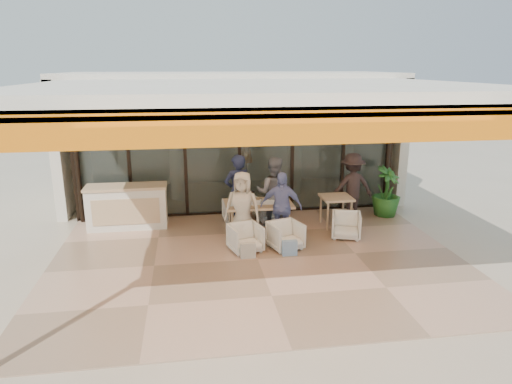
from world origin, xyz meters
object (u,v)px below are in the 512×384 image
(dining_table, at_px, (258,205))
(diner_grey, at_px, (273,192))
(chair_near_left, at_px, (245,237))
(side_table, at_px, (336,201))
(diner_periwinkle, at_px, (281,207))
(chair_near_right, at_px, (286,234))
(side_chair, at_px, (346,224))
(potted_palm, at_px, (387,192))
(diner_cream, at_px, (242,208))
(diner_navy, at_px, (238,192))
(host_counter, at_px, (127,207))
(standing_woman, at_px, (352,187))
(chair_far_right, at_px, (269,206))
(chair_far_left, at_px, (236,210))

(dining_table, distance_m, diner_grey, 0.64)
(chair_near_left, height_order, side_table, side_table)
(chair_near_left, xyz_separation_m, diner_periwinkle, (0.84, 0.50, 0.45))
(chair_near_right, bearing_deg, side_chair, -2.01)
(dining_table, bearing_deg, diner_grey, 45.97)
(chair_near_left, height_order, potted_palm, potted_palm)
(chair_near_left, bearing_deg, diner_cream, 74.11)
(diner_periwinkle, bearing_deg, diner_navy, 149.35)
(chair_near_left, distance_m, diner_cream, 0.69)
(host_counter, height_order, side_table, host_counter)
(chair_near_right, distance_m, standing_woman, 2.66)
(host_counter, xyz_separation_m, side_chair, (4.85, -1.37, -0.21))
(chair_far_right, xyz_separation_m, diner_grey, (0.00, -0.50, 0.50))
(chair_far_right, relative_size, side_table, 0.92)
(dining_table, xyz_separation_m, side_table, (1.89, 0.22, -0.05))
(diner_grey, xyz_separation_m, diner_cream, (-0.84, -0.90, -0.06))
(host_counter, xyz_separation_m, diner_grey, (3.39, -0.40, 0.31))
(chair_far_left, height_order, side_table, side_table)
(chair_far_left, xyz_separation_m, potted_palm, (3.81, -0.16, 0.34))
(host_counter, distance_m, standing_woman, 5.42)
(dining_table, height_order, potted_palm, potted_palm)
(side_chair, bearing_deg, potted_palm, 59.11)
(diner_cream, height_order, side_table, diner_cream)
(diner_grey, bearing_deg, chair_far_left, -13.56)
(host_counter, bearing_deg, chair_near_left, -35.20)
(side_table, relative_size, potted_palm, 0.58)
(chair_near_left, distance_m, diner_periwinkle, 1.08)
(chair_far_left, height_order, diner_cream, diner_cream)
(chair_far_left, xyz_separation_m, diner_navy, (0.00, -0.50, 0.58))
(chair_far_left, height_order, chair_far_right, chair_far_right)
(diner_grey, bearing_deg, chair_near_right, 107.20)
(chair_far_right, relative_size, diner_periwinkle, 0.45)
(diner_cream, bearing_deg, diner_navy, 108.67)
(dining_table, xyz_separation_m, chair_far_right, (0.43, 0.94, -0.34))
(diner_grey, distance_m, standing_woman, 2.03)
(diner_grey, relative_size, potted_palm, 1.32)
(chair_far_left, relative_size, side_table, 0.81)
(chair_far_left, xyz_separation_m, chair_near_right, (0.84, -1.90, 0.02))
(chair_far_right, bearing_deg, potted_palm, 164.04)
(chair_near_right, distance_m, diner_grey, 1.49)
(chair_near_right, xyz_separation_m, potted_palm, (2.97, 1.74, 0.32))
(host_counter, relative_size, diner_periwinkle, 1.20)
(host_counter, height_order, side_chair, host_counter)
(host_counter, height_order, dining_table, host_counter)
(host_counter, distance_m, chair_far_right, 3.39)
(host_counter, bearing_deg, diner_periwinkle, -20.95)
(chair_near_right, bearing_deg, standing_woman, 21.28)
(dining_table, relative_size, chair_near_left, 2.37)
(diner_navy, height_order, side_table, diner_navy)
(dining_table, height_order, side_table, dining_table)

